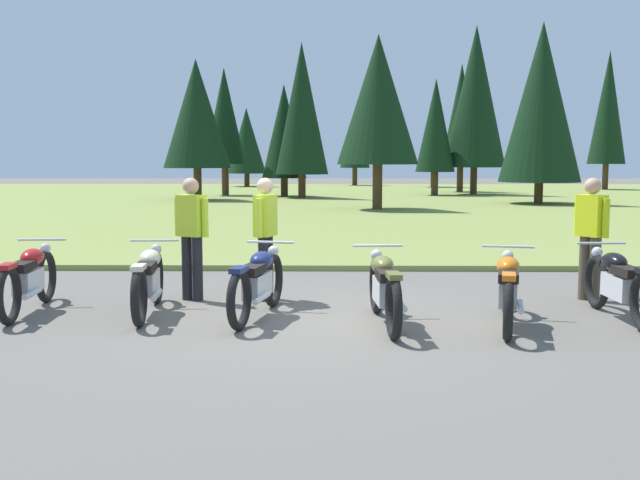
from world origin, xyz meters
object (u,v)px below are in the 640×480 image
Objects in this scene: motorcycle_cream at (149,279)px; rider_checking_bike at (265,231)px; motorcycle_orange at (508,289)px; rider_near_row_end at (192,231)px; rider_in_hivis_vest at (591,231)px; motorcycle_red at (29,278)px; motorcycle_olive at (384,288)px; motorcycle_navy at (258,282)px; motorcycle_black at (619,284)px.

motorcycle_cream is 1.26× the size of rider_checking_bike.
rider_near_row_end reaches higher than motorcycle_orange.
rider_in_hivis_vest is 1.00× the size of rider_checking_bike.
rider_in_hivis_vest is (7.30, 0.92, 0.51)m from motorcycle_red.
rider_near_row_end is at bearing 149.26° from motorcycle_olive.
motorcycle_navy is 1.25× the size of rider_in_hivis_vest.
rider_checking_bike is at bearing 164.23° from motorcycle_black.
motorcycle_cream is 1.38m from motorcycle_navy.
motorcycle_olive is at bearing -14.51° from motorcycle_navy.
motorcycle_cream is at bearing 169.10° from motorcycle_olive.
motorcycle_olive is at bearing -8.14° from motorcycle_red.
rider_checking_bike reaches higher than motorcycle_red.
motorcycle_red is at bearing 171.86° from motorcycle_olive.
rider_near_row_end reaches higher than motorcycle_black.
motorcycle_orange is (1.41, -0.06, 0.00)m from motorcycle_olive.
motorcycle_red is 4.45m from motorcycle_olive.
motorcycle_black is at bearing -93.43° from rider_in_hivis_vest.
rider_near_row_end is (-2.51, 1.49, 0.51)m from motorcycle_olive.
rider_near_row_end reaches higher than motorcycle_olive.
rider_in_hivis_vest is at bearing 0.14° from rider_checking_bike.
motorcycle_red is 1.01× the size of motorcycle_navy.
motorcycle_black is at bearing 14.84° from motorcycle_orange.
rider_near_row_end reaches higher than motorcycle_red.
motorcycle_cream and motorcycle_navy have the same top height.
motorcycle_navy is 0.99× the size of motorcycle_black.
motorcycle_red and motorcycle_cream have the same top height.
motorcycle_black is at bearing -0.94° from motorcycle_navy.
motorcycle_navy is (2.90, -0.24, 0.00)m from motorcycle_red.
rider_near_row_end is at bearing 167.59° from motorcycle_black.
motorcycle_red is 1.26× the size of rider_near_row_end.
motorcycle_orange is 0.98× the size of motorcycle_black.
rider_checking_bike is (-4.34, 1.23, 0.51)m from motorcycle_black.
motorcycle_cream is 1.76m from rider_checking_bike.
rider_in_hivis_vest is at bearing 7.22° from motorcycle_red.
rider_in_hivis_vest is (5.41, 0.06, 0.00)m from rider_near_row_end.
rider_checking_bike is at bearing 134.40° from motorcycle_olive.
motorcycle_black is (4.33, -0.07, 0.00)m from motorcycle_navy.
rider_in_hivis_vest is (0.07, 1.24, 0.51)m from motorcycle_black.
motorcycle_navy is at bearing -89.69° from rider_checking_bike.
motorcycle_cream is at bearing 173.17° from motorcycle_navy.
motorcycle_navy is 4.59m from rider_in_hivis_vest.
motorcycle_navy is at bearing -6.83° from motorcycle_cream.
rider_in_hivis_vest reaches higher than motorcycle_navy.
rider_near_row_end is (1.89, 0.86, 0.51)m from motorcycle_red.
motorcycle_cream is 5.89m from rider_in_hivis_vest.
rider_checking_bike is (1.37, 0.99, 0.51)m from motorcycle_cream.
motorcycle_olive is at bearing 177.72° from motorcycle_orange.
motorcycle_olive is (4.40, -0.63, 0.00)m from motorcycle_red.
motorcycle_orange is at bearing -132.76° from rider_in_hivis_vest.
motorcycle_red is at bearing -172.78° from rider_in_hivis_vest.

